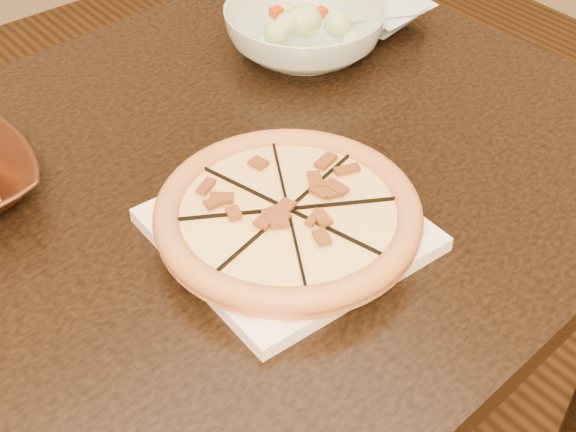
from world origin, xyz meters
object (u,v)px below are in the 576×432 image
at_px(plate, 288,229).
at_px(salad_bowl, 305,31).
at_px(dining_table, 162,274).
at_px(pizza, 288,213).

relative_size(plate, salad_bowl, 1.12).
xyz_separation_m(dining_table, salad_bowl, (0.39, 0.18, 0.14)).
bearing_deg(pizza, plate, 9.87).
bearing_deg(pizza, salad_bowl, 47.14).
relative_size(pizza, salad_bowl, 1.25).
bearing_deg(dining_table, plate, -52.89).
distance_m(plate, pizza, 0.02).
height_order(plate, salad_bowl, salad_bowl).
height_order(pizza, salad_bowl, salad_bowl).
bearing_deg(plate, dining_table, 127.11).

